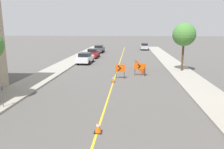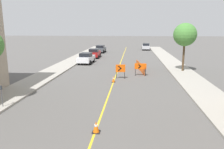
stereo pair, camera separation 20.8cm
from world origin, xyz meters
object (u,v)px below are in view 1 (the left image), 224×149
Objects in this scene: traffic_cone_third at (113,79)px; parking_meter_near_curb at (2,92)px; parked_car_curb_mid at (93,53)px; street_tree_right_near at (184,35)px; parked_car_curb_near at (85,58)px; parked_car_curb_far at (99,49)px; traffic_cone_second at (98,127)px; arrow_barricade_secondary at (140,67)px; parked_car_opposite_side at (144,46)px; arrow_barricade_primary at (120,69)px.

traffic_cone_third is 10.18m from parking_meter_near_curb.
street_tree_right_near is at bearing -43.27° from parked_car_curb_mid.
parking_meter_near_curb is (-6.53, -7.77, 0.85)m from traffic_cone_third.
parked_car_curb_near and parked_car_curb_far have the same top height.
street_tree_right_near is (7.73, 16.29, 4.08)m from traffic_cone_second.
traffic_cone_second is 0.14× the size of parked_car_curb_far.
parked_car_curb_near is at bearing -91.37° from parked_car_curb_mid.
street_tree_right_near reaches higher than parked_car_curb_far.
traffic_cone_third is at bearing 90.32° from traffic_cone_second.
street_tree_right_near is at bearing -19.78° from parked_car_curb_near.
parking_meter_near_curb is at bearing -124.77° from arrow_barricade_secondary.
parked_car_opposite_side is (9.99, 21.52, 0.00)m from parked_car_curb_near.
arrow_barricade_primary is (0.52, 12.08, 0.73)m from traffic_cone_second.
traffic_cone_second is 28.43m from parked_car_curb_mid.
arrow_barricade_secondary is at bearing 79.15° from traffic_cone_second.
parked_car_curb_near is (-5.05, 11.13, 0.50)m from traffic_cone_third.
parked_car_opposite_side is 27.20m from street_tree_right_near.
traffic_cone_third is at bearing 49.93° from parking_meter_near_curb.
arrow_barricade_primary is 0.34× the size of parked_car_curb_mid.
street_tree_right_near reaches higher than traffic_cone_third.
parked_car_curb_near reaches higher than arrow_barricade_secondary.
arrow_barricade_secondary is 0.24× the size of street_tree_right_near.
street_tree_right_near is (7.20, 4.22, 3.36)m from arrow_barricade_primary.
arrow_barricade_primary is 0.26× the size of street_tree_right_near.
parking_meter_near_curb is (-6.59, 2.69, 0.85)m from traffic_cone_second.
traffic_cone_third is at bearing -62.96° from parked_car_curb_near.
parking_meter_near_curb reaches higher than arrow_barricade_primary.
parking_meter_near_curb is at bearing -94.32° from parked_car_curb_mid.
traffic_cone_second is 0.14× the size of parked_car_curb_mid.
street_tree_right_near is (12.87, -19.87, 3.58)m from parked_car_curb_far.
traffic_cone_third is 0.41× the size of arrow_barricade_primary.
arrow_barricade_primary is 0.33× the size of parked_car_opposite_side.
arrow_barricade_secondary is at bearing -62.56° from parked_car_curb_mid.
arrow_barricade_primary is 1.08× the size of arrow_barricade_secondary.
parked_car_curb_mid is at bearing 86.50° from parking_meter_near_curb.
parked_car_opposite_side is 42.01m from parking_meter_near_curb.
parked_car_curb_mid is at bearing -87.13° from parked_car_curb_far.
parked_car_opposite_side is (2.25, 29.40, -0.19)m from arrow_barricade_secondary.
arrow_barricade_primary is at bearing 70.18° from traffic_cone_third.
parked_car_curb_far is at bearing 89.85° from parked_car_curb_mid.
arrow_barricade_primary is 11.05m from parked_car_curb_near.
parked_car_curb_mid is (-7.67, 14.27, -0.19)m from arrow_barricade_secondary.
parked_car_curb_far reaches higher than arrow_barricade_primary.
parking_meter_near_curb is at bearing -91.85° from parked_car_curb_near.
parked_car_curb_near is (-5.11, 21.59, 0.51)m from traffic_cone_second.
parking_meter_near_curb is 20.01m from street_tree_right_near.
parked_car_curb_mid is (0.06, 6.39, 0.00)m from parked_car_curb_near.
parking_meter_near_curb reaches higher than traffic_cone_second.
traffic_cone_third is at bearing -114.39° from arrow_barricade_primary.
parked_car_curb_far is at bearing 87.52° from parking_meter_near_curb.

